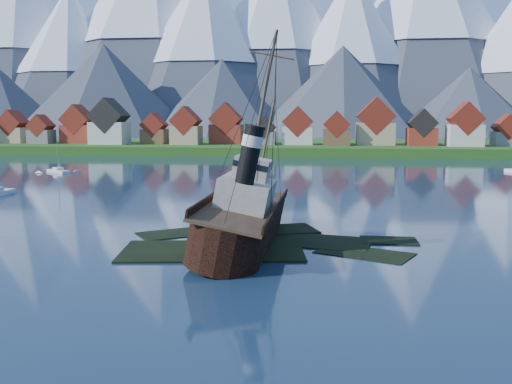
# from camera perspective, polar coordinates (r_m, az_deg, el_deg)

# --- Properties ---
(ground) EXTENTS (1400.00, 1400.00, 0.00)m
(ground) POSITION_cam_1_polar(r_m,az_deg,el_deg) (58.69, -1.09, -5.61)
(ground) COLOR #182D45
(ground) RESTS_ON ground
(shoal) EXTENTS (31.71, 21.24, 1.14)m
(shoal) POSITION_cam_1_polar(r_m,az_deg,el_deg) (60.64, 0.86, -5.52)
(shoal) COLOR black
(shoal) RESTS_ON ground
(shore_bank) EXTENTS (600.00, 80.00, 3.20)m
(shore_bank) POSITION_cam_1_polar(r_m,az_deg,el_deg) (227.12, 4.89, 4.19)
(shore_bank) COLOR #234714
(shore_bank) RESTS_ON ground
(seawall) EXTENTS (600.00, 2.50, 2.00)m
(seawall) POSITION_cam_1_polar(r_m,az_deg,el_deg) (189.23, 4.47, 3.52)
(seawall) COLOR #3F3D38
(seawall) RESTS_ON ground
(town) EXTENTS (250.96, 16.69, 17.30)m
(town) POSITION_cam_1_polar(r_m,az_deg,el_deg) (212.82, -4.26, 6.39)
(town) COLOR maroon
(town) RESTS_ON ground
(mountains) EXTENTS (965.00, 340.00, 205.00)m
(mountains) POSITION_cam_1_polar(r_m,az_deg,el_deg) (543.25, 6.13, 15.60)
(mountains) COLOR #2D333D
(mountains) RESTS_ON ground
(tugboat_wreck) EXTENTS (6.79, 29.24, 23.17)m
(tugboat_wreck) POSITION_cam_1_polar(r_m,az_deg,el_deg) (60.97, -1.59, -2.31)
(tugboat_wreck) COLOR black
(tugboat_wreck) RESTS_ON ground
(sailboat_c) EXTENTS (7.61, 6.55, 10.40)m
(sailboat_c) POSITION_cam_1_polar(r_m,az_deg,el_deg) (144.45, -19.17, 1.95)
(sailboat_c) COLOR white
(sailboat_c) RESTS_ON ground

